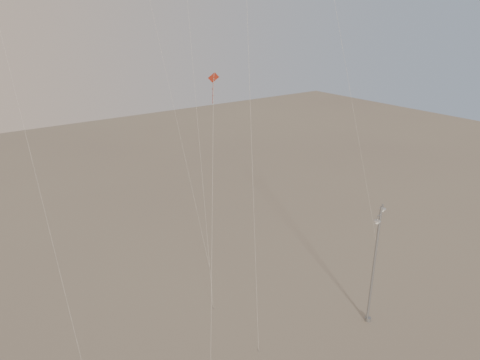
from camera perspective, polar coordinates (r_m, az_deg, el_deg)
ground at (r=35.53m, az=8.72°, el=-19.80°), size 160.00×160.00×0.00m
street_lamp at (r=36.30m, az=16.06°, el=-9.56°), size 1.52×0.92×9.70m
kite_1 at (r=31.95m, az=0.87°, el=20.24°), size 3.38×6.60×30.15m
kite_3 at (r=26.78m, az=-3.36°, el=1.40°), size 3.57×4.23×19.35m
kite_4 at (r=41.42m, az=12.22°, el=16.20°), size 6.16×3.78×26.24m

